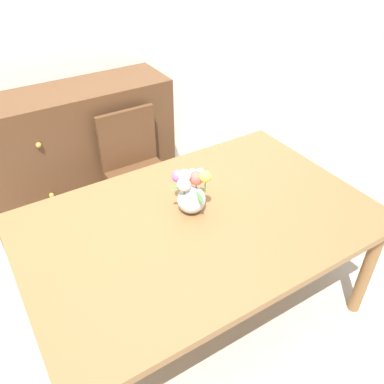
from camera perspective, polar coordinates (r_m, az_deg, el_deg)
name	(u,v)px	position (r m, az deg, el deg)	size (l,w,h in m)	color
ground_plane	(198,308)	(2.59, 0.89, -16.13)	(12.00, 12.00, 0.00)	#B7AD99
back_wall	(74,15)	(3.11, -16.40, 23.00)	(7.00, 0.10, 2.80)	silver
dining_table	(199,229)	(2.11, 1.06, -5.28)	(1.79, 1.17, 0.72)	olive
chair_far	(136,166)	(2.87, -7.94, 3.72)	(0.42, 0.42, 0.90)	brown
dresser	(79,154)	(3.13, -15.74, 5.26)	(1.40, 0.47, 1.00)	brown
flower_vase	(191,192)	(2.05, -0.09, 0.04)	(0.22, 0.23, 0.26)	silver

